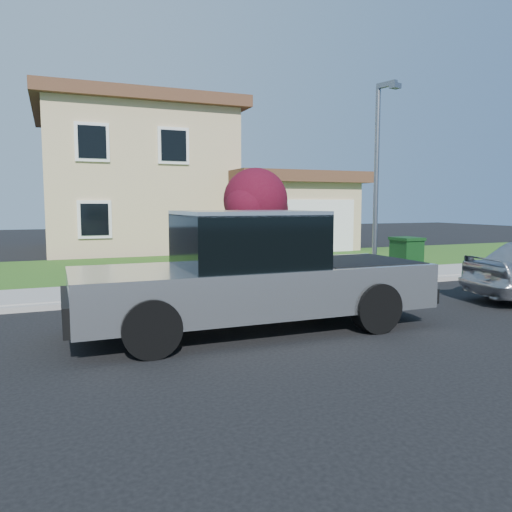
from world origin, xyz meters
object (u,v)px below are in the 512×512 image
(ornamental_tree, at_px, (256,203))
(trash_bin, at_px, (406,257))
(pickup_truck, at_px, (253,275))
(street_lamp, at_px, (378,173))
(woman, at_px, (208,268))

(ornamental_tree, relative_size, trash_bin, 2.96)
(pickup_truck, xyz_separation_m, ornamental_tree, (3.23, 7.78, 1.26))
(pickup_truck, distance_m, street_lamp, 5.84)
(street_lamp, bearing_deg, pickup_truck, -162.74)
(woman, bearing_deg, ornamental_tree, -119.73)
(pickup_truck, bearing_deg, trash_bin, 29.28)
(pickup_truck, bearing_deg, ornamental_tree, 67.69)
(ornamental_tree, height_order, trash_bin, ornamental_tree)
(trash_bin, height_order, street_lamp, street_lamp)
(woman, distance_m, trash_bin, 6.25)
(trash_bin, distance_m, street_lamp, 2.66)
(ornamental_tree, relative_size, street_lamp, 0.63)
(ornamental_tree, bearing_deg, trash_bin, -58.60)
(pickup_truck, height_order, ornamental_tree, ornamental_tree)
(pickup_truck, height_order, street_lamp, street_lamp)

